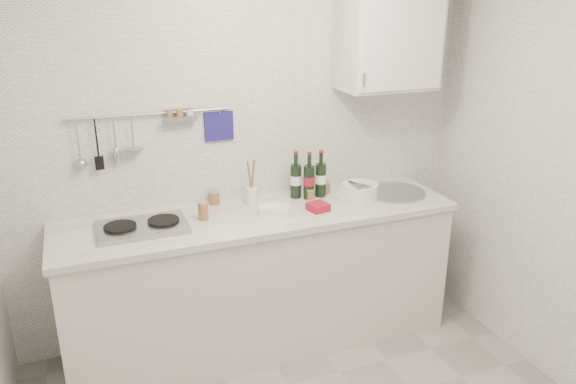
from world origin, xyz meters
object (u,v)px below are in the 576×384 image
(wine_bottles, at_px, (309,175))
(plate_stack_sink, at_px, (358,191))
(wall_cabinet, at_px, (389,32))
(plate_stack_hob, at_px, (133,229))
(utensil_crock, at_px, (252,194))

(wine_bottles, bearing_deg, plate_stack_sink, -22.64)
(plate_stack_sink, xyz_separation_m, wine_bottles, (-0.30, 0.12, 0.11))
(wall_cabinet, relative_size, wine_bottles, 2.26)
(plate_stack_hob, xyz_separation_m, plate_stack_sink, (1.43, 0.02, 0.03))
(wall_cabinet, xyz_separation_m, plate_stack_hob, (-1.65, -0.12, -1.02))
(wall_cabinet, distance_m, plate_stack_sink, 1.02)
(wall_cabinet, distance_m, utensil_crock, 1.32)
(plate_stack_hob, relative_size, plate_stack_sink, 0.93)
(plate_stack_hob, xyz_separation_m, utensil_crock, (0.75, 0.15, 0.06))
(wine_bottles, xyz_separation_m, utensil_crock, (-0.38, 0.01, -0.08))
(plate_stack_hob, bearing_deg, wine_bottles, 7.25)
(plate_stack_hob, height_order, plate_stack_sink, plate_stack_sink)
(wall_cabinet, relative_size, plate_stack_sink, 2.42)
(plate_stack_hob, distance_m, plate_stack_sink, 1.43)
(plate_stack_hob, relative_size, utensil_crock, 0.90)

